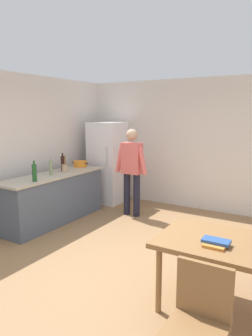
% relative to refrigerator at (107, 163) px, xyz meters
% --- Properties ---
extents(ground_plane, '(14.00, 14.00, 0.00)m').
position_rel_refrigerator_xyz_m(ground_plane, '(1.90, -2.40, -0.90)').
color(ground_plane, '#936D47').
extents(wall_back, '(6.40, 0.12, 2.70)m').
position_rel_refrigerator_xyz_m(wall_back, '(1.90, 0.60, 0.45)').
color(wall_back, silver).
rests_on(wall_back, ground_plane).
extents(wall_left, '(0.12, 5.60, 2.70)m').
position_rel_refrigerator_xyz_m(wall_left, '(-0.70, -2.20, 0.45)').
color(wall_left, silver).
rests_on(wall_left, ground_plane).
extents(kitchen_counter, '(0.64, 2.20, 0.90)m').
position_rel_refrigerator_xyz_m(kitchen_counter, '(-0.10, -1.60, -0.45)').
color(kitchen_counter, '#4C5666').
rests_on(kitchen_counter, ground_plane).
extents(refrigerator, '(0.70, 0.67, 1.80)m').
position_rel_refrigerator_xyz_m(refrigerator, '(0.00, 0.00, 0.00)').
color(refrigerator, white).
rests_on(refrigerator, ground_plane).
extents(person, '(0.70, 0.22, 1.70)m').
position_rel_refrigerator_xyz_m(person, '(0.95, -0.55, 0.08)').
color(person, '#1E1E2D').
rests_on(person, ground_plane).
extents(dining_table, '(1.40, 0.90, 0.75)m').
position_rel_refrigerator_xyz_m(dining_table, '(3.30, -2.70, -0.23)').
color(dining_table, olive).
rests_on(dining_table, ground_plane).
extents(chair, '(0.42, 0.42, 0.91)m').
position_rel_refrigerator_xyz_m(chair, '(3.30, -3.67, -0.37)').
color(chair, olive).
rests_on(chair, ground_plane).
extents(cooking_pot, '(0.40, 0.28, 0.12)m').
position_rel_refrigerator_xyz_m(cooking_pot, '(-0.20, -0.71, 0.06)').
color(cooking_pot, orange).
rests_on(cooking_pot, kitchen_counter).
extents(utensil_jar, '(0.11, 0.11, 0.32)m').
position_rel_refrigerator_xyz_m(utensil_jar, '(-0.07, -1.33, 0.08)').
color(utensil_jar, tan).
rests_on(utensil_jar, kitchen_counter).
extents(bottle_wine_dark, '(0.08, 0.08, 0.34)m').
position_rel_refrigerator_xyz_m(bottle_wine_dark, '(-0.19, -1.24, 0.15)').
color(bottle_wine_dark, black).
rests_on(bottle_wine_dark, kitchen_counter).
extents(bottle_wine_green, '(0.08, 0.08, 0.34)m').
position_rel_refrigerator_xyz_m(bottle_wine_green, '(0.09, -2.21, 0.15)').
color(bottle_wine_green, '#1E5123').
rests_on(bottle_wine_green, kitchen_counter).
extents(bottle_vinegar_tall, '(0.06, 0.06, 0.32)m').
position_rel_refrigerator_xyz_m(bottle_vinegar_tall, '(-0.06, -1.69, 0.14)').
color(bottle_vinegar_tall, gray).
rests_on(bottle_vinegar_tall, kitchen_counter).
extents(book_stack, '(0.26, 0.19, 0.06)m').
position_rel_refrigerator_xyz_m(book_stack, '(3.19, -2.86, -0.12)').
color(book_stack, orange).
rests_on(book_stack, dining_table).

